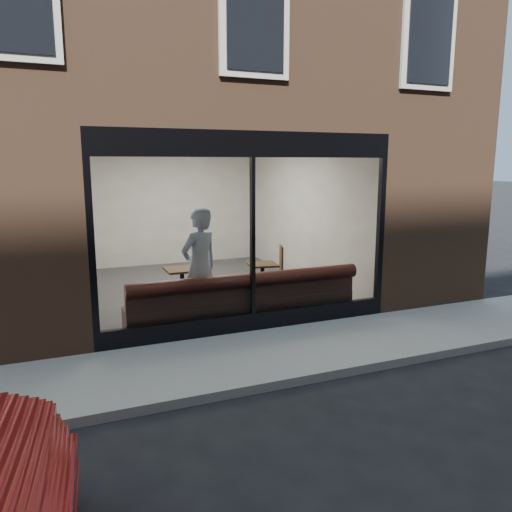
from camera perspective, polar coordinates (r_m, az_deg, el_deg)
name	(u,v)px	position (r m, az deg, el deg)	size (l,w,h in m)	color
ground	(313,379)	(6.58, 6.58, -13.84)	(120.00, 120.00, 0.00)	black
sidewalk_near	(280,352)	(7.39, 2.75, -10.90)	(40.00, 2.00, 0.01)	gray
kerb_near	(315,377)	(6.52, 6.81, -13.52)	(40.00, 0.10, 0.12)	gray
host_building_pier_left	(13,210)	(13.28, -25.99, 4.72)	(2.50, 12.00, 3.20)	brown
host_building_pier_right	(294,201)	(14.86, 4.37, 6.27)	(2.50, 12.00, 3.20)	brown
host_building_backfill	(148,198)	(16.52, -12.28, 6.49)	(5.00, 6.00, 3.20)	brown
cafe_floor	(202,288)	(10.97, -6.23, -3.68)	(6.00, 6.00, 0.00)	#2D2D30
cafe_ceiling	(199,139)	(10.64, -6.58, 13.09)	(6.00, 6.00, 0.00)	white
cafe_wall_back	(169,205)	(13.58, -9.95, 5.73)	(5.00, 5.00, 0.00)	beige
cafe_wall_left	(76,221)	(10.28, -19.86, 3.75)	(6.00, 6.00, 0.00)	beige
cafe_wall_right	(304,212)	(11.63, 5.51, 5.05)	(6.00, 6.00, 0.00)	beige
storefront_kick	(253,322)	(8.25, -0.38, -7.51)	(5.00, 0.10, 0.30)	black
storefront_header	(252,144)	(7.85, -0.41, 12.68)	(5.00, 0.10, 0.40)	black
storefront_mullion	(253,237)	(7.93, -0.40, 2.15)	(0.06, 0.10, 2.50)	black
storefront_glass	(253,238)	(7.90, -0.31, 2.12)	(4.80, 4.80, 0.00)	white
banquette	(244,311)	(8.58, -1.40, -6.27)	(4.00, 0.55, 0.45)	#371614
person	(200,267)	(8.40, -6.44, -1.27)	(0.73, 0.48, 1.99)	#9FBBD5
cafe_table_left	(182,270)	(9.48, -8.46, -1.54)	(0.61, 0.61, 0.04)	black
cafe_table_right	(262,264)	(9.85, 0.74, -0.96)	(0.56, 0.56, 0.04)	black
cafe_chair_right	(272,278)	(10.92, 1.89, -2.51)	(0.44, 0.44, 0.04)	black
wall_poster	(79,227)	(10.09, -19.54, 3.16)	(0.02, 0.55, 0.73)	white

